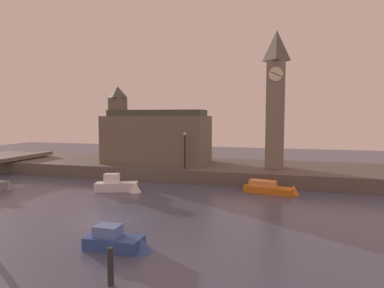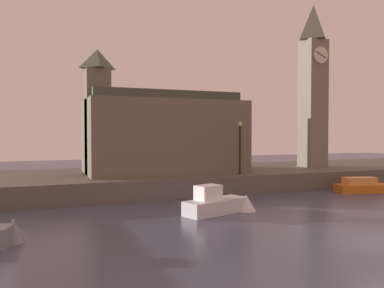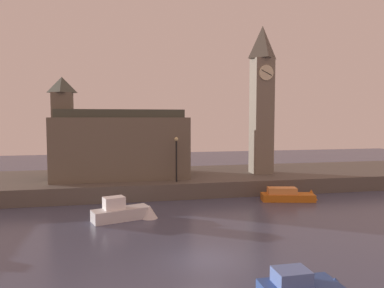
# 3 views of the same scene
# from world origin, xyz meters

# --- Properties ---
(far_embankment) EXTENTS (70.00, 12.00, 1.50)m
(far_embankment) POSITION_xyz_m (0.00, 20.00, 0.75)
(far_embankment) COLOR #5B544C
(far_embankment) RESTS_ON ground
(clock_tower) EXTENTS (2.30, 2.35, 15.94)m
(clock_tower) POSITION_xyz_m (10.99, 18.78, 9.75)
(clock_tower) COLOR slate
(clock_tower) RESTS_ON far_embankment
(parliament_hall) EXTENTS (13.34, 6.81, 10.11)m
(parliament_hall) POSITION_xyz_m (-4.43, 19.52, 4.91)
(parliament_hall) COLOR #6B6051
(parliament_hall) RESTS_ON far_embankment
(streetlamp) EXTENTS (0.36, 0.36, 4.26)m
(streetlamp) POSITION_xyz_m (0.98, 15.30, 4.13)
(streetlamp) COLOR black
(streetlamp) RESTS_ON far_embankment
(boat_ferry_white) EXTENTS (5.14, 2.69, 1.80)m
(boat_ferry_white) POSITION_xyz_m (-3.92, 8.62, 0.58)
(boat_ferry_white) COLOR silver
(boat_ferry_white) RESTS_ON ground
(boat_patrol_orange) EXTENTS (5.69, 2.61, 1.48)m
(boat_patrol_orange) POSITION_xyz_m (11.21, 11.77, 0.45)
(boat_patrol_orange) COLOR orange
(boat_patrol_orange) RESTS_ON ground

